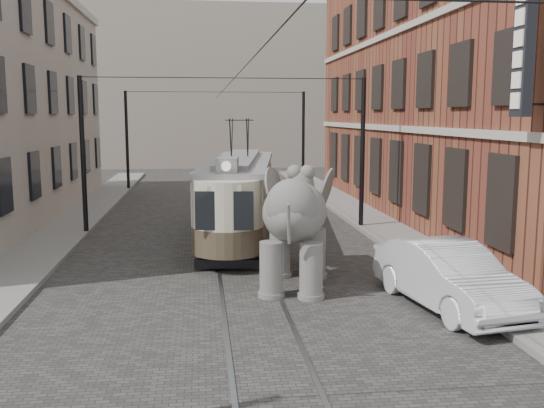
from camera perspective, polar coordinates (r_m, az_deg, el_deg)
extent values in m
plane|color=#403E3B|center=(18.12, -2.76, -6.16)|extent=(120.00, 120.00, 0.00)
cube|color=slate|center=(19.45, 15.24, -5.22)|extent=(2.00, 60.00, 0.15)
cube|color=slate|center=(18.83, -23.02, -6.04)|extent=(2.00, 60.00, 0.15)
cube|color=brown|center=(29.21, 18.28, 10.79)|extent=(8.00, 26.00, 12.00)
cube|color=#9F9284|center=(57.57, -5.63, 10.74)|extent=(28.00, 10.00, 14.00)
imported|color=silver|center=(14.99, 16.26, -6.50)|extent=(2.45, 4.96, 1.57)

